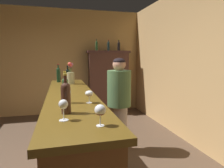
# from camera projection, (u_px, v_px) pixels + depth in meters

# --- Properties ---
(wall_back) EXTENTS (5.57, 0.12, 2.83)m
(wall_back) POSITION_uv_depth(u_px,v_px,m) (40.00, 62.00, 5.21)
(wall_back) COLOR tan
(wall_back) RESTS_ON ground
(bar_counter) EXTENTS (0.59, 3.14, 1.08)m
(bar_counter) POSITION_uv_depth(u_px,v_px,m) (72.00, 132.00, 2.63)
(bar_counter) COLOR brown
(bar_counter) RESTS_ON ground
(display_cabinet) EXTENTS (1.17, 0.37, 1.73)m
(display_cabinet) POSITION_uv_depth(u_px,v_px,m) (108.00, 81.00, 5.47)
(display_cabinet) COLOR #50312B
(display_cabinet) RESTS_ON ground
(wine_bottle_pinot) EXTENTS (0.06, 0.06, 0.32)m
(wine_bottle_pinot) POSITION_uv_depth(u_px,v_px,m) (65.00, 89.00, 1.98)
(wine_bottle_pinot) COLOR #2D5028
(wine_bottle_pinot) RESTS_ON bar_counter
(wine_bottle_chardonnay) EXTENTS (0.08, 0.08, 0.31)m
(wine_bottle_chardonnay) POSITION_uv_depth(u_px,v_px,m) (68.00, 74.00, 3.84)
(wine_bottle_chardonnay) COLOR black
(wine_bottle_chardonnay) RESTS_ON bar_counter
(wine_bottle_syrah) EXTENTS (0.07, 0.07, 0.34)m
(wine_bottle_syrah) POSITION_uv_depth(u_px,v_px,m) (58.00, 74.00, 3.70)
(wine_bottle_syrah) COLOR #17331D
(wine_bottle_syrah) RESTS_ON bar_counter
(wine_bottle_rose) EXTENTS (0.08, 0.08, 0.33)m
(wine_bottle_rose) POSITION_uv_depth(u_px,v_px,m) (66.00, 96.00, 1.61)
(wine_bottle_rose) COLOR #41261C
(wine_bottle_rose) RESTS_ON bar_counter
(wine_glass_front) EXTENTS (0.07, 0.07, 0.16)m
(wine_glass_front) POSITION_uv_depth(u_px,v_px,m) (63.00, 105.00, 1.43)
(wine_glass_front) COLOR white
(wine_glass_front) RESTS_ON bar_counter
(wine_glass_mid) EXTENTS (0.08, 0.08, 0.13)m
(wine_glass_mid) POSITION_uv_depth(u_px,v_px,m) (89.00, 94.00, 1.99)
(wine_glass_mid) COLOR white
(wine_glass_mid) RESTS_ON bar_counter
(wine_glass_rear) EXTENTS (0.08, 0.08, 0.15)m
(wine_glass_rear) POSITION_uv_depth(u_px,v_px,m) (100.00, 111.00, 1.31)
(wine_glass_rear) COLOR white
(wine_glass_rear) RESTS_ON bar_counter
(flower_arrangement) EXTENTS (0.13, 0.15, 0.39)m
(flower_arrangement) POSITION_uv_depth(u_px,v_px,m) (71.00, 75.00, 3.43)
(flower_arrangement) COLOR tan
(flower_arrangement) RESTS_ON bar_counter
(cheese_plate) EXTENTS (0.16, 0.16, 0.01)m
(cheese_plate) POSITION_uv_depth(u_px,v_px,m) (67.00, 82.00, 3.70)
(cheese_plate) COLOR white
(cheese_plate) RESTS_ON bar_counter
(display_bottle_left) EXTENTS (0.07, 0.07, 0.31)m
(display_bottle_left) POSITION_uv_depth(u_px,v_px,m) (97.00, 45.00, 5.26)
(display_bottle_left) COLOR #27522B
(display_bottle_left) RESTS_ON display_cabinet
(display_bottle_midleft) EXTENTS (0.06, 0.06, 0.30)m
(display_bottle_midleft) POSITION_uv_depth(u_px,v_px,m) (109.00, 46.00, 5.34)
(display_bottle_midleft) COLOR #182F33
(display_bottle_midleft) RESTS_ON display_cabinet
(display_bottle_center) EXTENTS (0.07, 0.07, 0.32)m
(display_bottle_center) POSITION_uv_depth(u_px,v_px,m) (119.00, 46.00, 5.42)
(display_bottle_center) COLOR black
(display_bottle_center) RESTS_ON display_cabinet
(bartender) EXTENTS (0.38, 0.38, 1.53)m
(bartender) POSITION_uv_depth(u_px,v_px,m) (119.00, 102.00, 3.12)
(bartender) COLOR #AEA19B
(bartender) RESTS_ON ground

